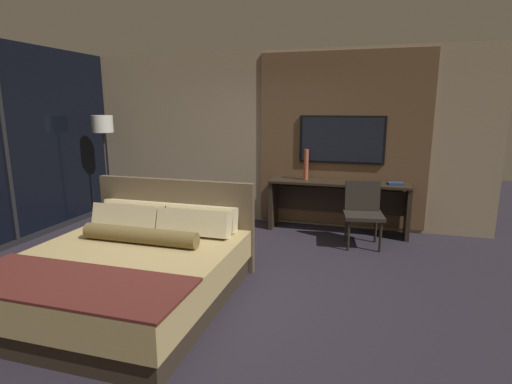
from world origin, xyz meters
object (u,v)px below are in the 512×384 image
at_px(tv, 342,140).
at_px(desk_chair, 363,208).
at_px(desk, 338,197).
at_px(book, 396,183).
at_px(bed, 130,269).
at_px(vase_tall, 306,164).
at_px(floor_lamp, 103,133).

distance_m(tv, desk_chair, 1.21).
distance_m(desk, book, 0.87).
xyz_separation_m(desk, book, (0.83, -0.03, 0.26)).
bearing_deg(tv, desk, -90.00).
relative_size(bed, desk, 1.05).
bearing_deg(tv, book, -14.83).
bearing_deg(vase_tall, bed, -113.89).
bearing_deg(tv, desk_chair, -62.06).
bearing_deg(bed, floor_lamp, 129.78).
height_order(floor_lamp, vase_tall, floor_lamp).
distance_m(vase_tall, book, 1.36).
relative_size(desk, desk_chair, 2.35).
bearing_deg(tv, vase_tall, -159.56).
height_order(desk, desk_chair, desk_chair).
height_order(desk, tv, tv).
relative_size(tv, vase_tall, 2.75).
distance_m(bed, tv, 3.75).
height_order(desk, floor_lamp, floor_lamp).
xyz_separation_m(desk, floor_lamp, (-3.85, -0.45, 0.95)).
height_order(tv, vase_tall, tv).
relative_size(desk, floor_lamp, 1.18).
relative_size(desk, book, 8.76).
distance_m(tv, vase_tall, 0.67).
distance_m(floor_lamp, book, 4.75).
relative_size(tv, floor_lamp, 0.74).
height_order(vase_tall, book, vase_tall).
height_order(desk_chair, book, desk_chair).
relative_size(bed, book, 9.16).
bearing_deg(book, desk, 178.20).
xyz_separation_m(floor_lamp, book, (4.68, 0.42, -0.69)).
xyz_separation_m(bed, desk, (1.80, 2.91, 0.23)).
height_order(desk, vase_tall, vase_tall).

